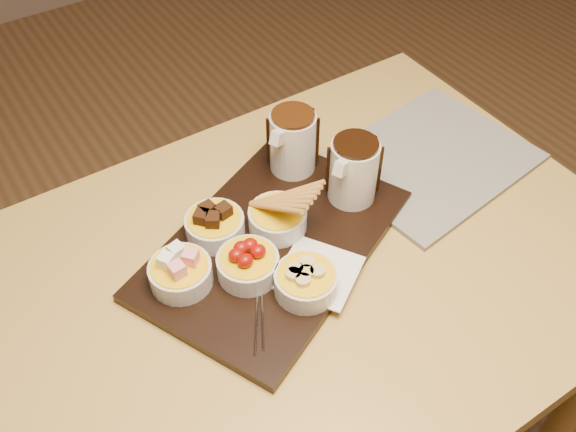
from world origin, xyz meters
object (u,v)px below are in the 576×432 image
dining_table (281,310)px  bowl_strawberries (248,266)px  pitcher_milk_chocolate (293,142)px  newspaper (430,160)px  serving_board (273,244)px  pitcher_dark_chocolate (353,171)px

dining_table → bowl_strawberries: (-0.05, 0.02, 0.14)m
dining_table → bowl_strawberries: size_ratio=12.00×
pitcher_milk_chocolate → bowl_strawberries: bearing=-163.6°
bowl_strawberries → newspaper: (0.44, 0.06, -0.03)m
serving_board → dining_table: bearing=-136.5°
serving_board → pitcher_dark_chocolate: 0.19m
pitcher_dark_chocolate → pitcher_milk_chocolate: bearing=85.6°
pitcher_dark_chocolate → newspaper: 0.21m
dining_table → pitcher_milk_chocolate: pitcher_milk_chocolate is taller
pitcher_dark_chocolate → newspaper: pitcher_dark_chocolate is taller
dining_table → pitcher_milk_chocolate: bearing=51.8°
dining_table → bowl_strawberries: bearing=158.8°
bowl_strawberries → pitcher_milk_chocolate: bearing=41.1°
dining_table → serving_board: (0.02, 0.06, 0.11)m
serving_board → bowl_strawberries: (-0.07, -0.04, 0.03)m
bowl_strawberries → pitcher_dark_chocolate: size_ratio=0.86×
pitcher_dark_chocolate → serving_board: bearing=160.0°
dining_table → newspaper: (0.39, 0.08, 0.10)m
newspaper → serving_board: bearing=175.6°
dining_table → pitcher_dark_chocolate: 0.27m
pitcher_milk_chocolate → dining_table: bearing=-152.9°
serving_board → pitcher_milk_chocolate: (0.13, 0.14, 0.07)m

